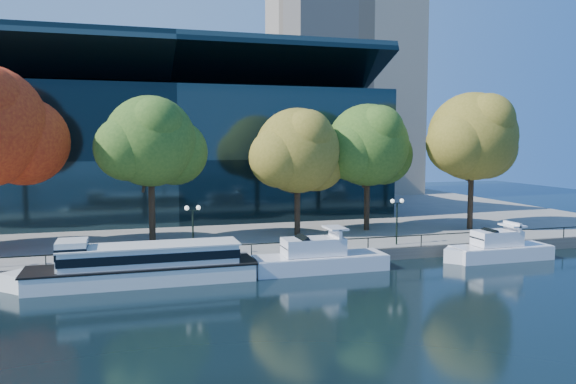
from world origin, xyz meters
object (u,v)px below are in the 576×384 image
object	(u,v)px
tour_boat	(137,264)
tree_5	(474,138)
cruiser_far	(497,248)
tree_4	(369,147)
tree_3	(299,152)
cruiser_near	(314,258)
lamp_1	(193,219)
tree_2	(152,143)
lamp_2	(397,211)

from	to	relation	value
tour_boat	tree_5	world-z (taller)	tree_5
cruiser_far	tree_4	size ratio (longest dim) A/B	0.77
tour_boat	tree_4	distance (m)	26.96
tour_boat	tree_3	xyz separation A→B (m)	(15.33, 10.39, 7.55)
cruiser_near	lamp_1	bearing A→B (deg)	158.86
cruiser_far	tree_5	world-z (taller)	tree_5
tree_5	tree_3	bearing A→B (deg)	175.88
tree_2	tree_5	xyz separation A→B (m)	(31.85, -1.02, 0.44)
cruiser_near	tree_2	size ratio (longest dim) A/B	0.90
tree_5	lamp_2	world-z (taller)	tree_5
tree_2	lamp_2	world-z (taller)	tree_2
tree_3	lamp_2	size ratio (longest dim) A/B	3.02
cruiser_far	tree_2	world-z (taller)	tree_2
tour_boat	lamp_1	xyz separation A→B (m)	(4.35, 3.34, 2.58)
cruiser_near	tree_2	distance (m)	17.69
lamp_2	tree_2	bearing A→B (deg)	161.59
tree_4	lamp_2	xyz separation A→B (m)	(-1.01, -8.10, -5.46)
cruiser_near	tree_5	distance (m)	24.17
tour_boat	tree_4	world-z (taller)	tree_4
tree_5	tree_4	bearing A→B (deg)	167.37
lamp_2	cruiser_near	bearing A→B (deg)	-158.72
tree_3	lamp_2	distance (m)	10.93
tour_boat	lamp_1	world-z (taller)	lamp_1
cruiser_far	tree_3	xyz separation A→B (m)	(-14.07, 11.02, 7.93)
tree_5	lamp_2	bearing A→B (deg)	-153.58
cruiser_far	lamp_2	xyz separation A→B (m)	(-7.35, 3.97, 2.97)
lamp_1	tour_boat	bearing A→B (deg)	-142.53
tree_2	tree_4	xyz separation A→B (m)	(21.31, 1.34, -0.41)
tree_4	tree_3	bearing A→B (deg)	-172.31
tour_boat	cruiser_near	world-z (taller)	cruiser_near
lamp_2	cruiser_far	bearing A→B (deg)	-28.35
tour_boat	tree_5	size ratio (longest dim) A/B	1.24
cruiser_far	tree_2	bearing A→B (deg)	158.81
lamp_1	lamp_2	distance (m)	17.69
tour_boat	tree_4	bearing A→B (deg)	26.37
cruiser_near	tree_2	bearing A→B (deg)	138.42
tree_2	tree_3	xyz separation A→B (m)	(13.58, 0.30, -0.90)
cruiser_near	tree_2	xyz separation A→B (m)	(-11.49, 10.19, 8.80)
tree_2	tree_3	size ratio (longest dim) A/B	1.07
lamp_2	tree_3	bearing A→B (deg)	133.60
tree_2	lamp_1	world-z (taller)	tree_2
tree_3	tree_5	world-z (taller)	tree_5
cruiser_far	tree_2	size ratio (longest dim) A/B	0.75
tree_2	lamp_1	bearing A→B (deg)	-68.90
tree_4	tree_5	distance (m)	10.83
cruiser_far	cruiser_near	bearing A→B (deg)	178.11
tree_2	cruiser_near	bearing A→B (deg)	-41.58
tree_3	lamp_1	bearing A→B (deg)	-147.28
tree_5	lamp_1	xyz separation A→B (m)	(-29.24, -5.74, -6.31)
tree_3	tree_5	bearing A→B (deg)	-4.12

